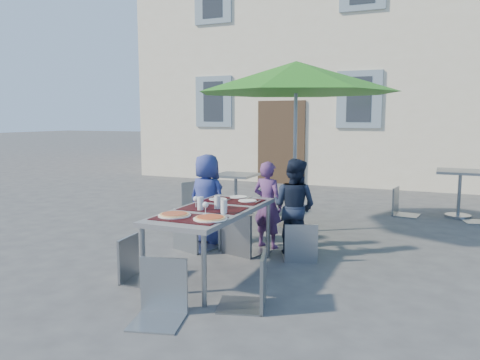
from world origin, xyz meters
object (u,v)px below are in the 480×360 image
at_px(chair_1, 242,206).
at_px(bg_chair_l_0, 193,179).
at_px(chair_0, 191,204).
at_px(chair_4, 252,248).
at_px(pizza_near_right, 210,218).
at_px(child_0, 207,199).
at_px(chair_2, 301,219).
at_px(dining_table, 213,214).
at_px(cafe_table_1, 460,183).
at_px(chair_5, 160,255).
at_px(child_2, 294,207).
at_px(bg_chair_r_0, 261,184).
at_px(patio_umbrella, 296,78).
at_px(bg_chair_l_1, 402,185).
at_px(child_1, 268,205).
at_px(pizza_near_left, 174,215).
at_px(cafe_table_0, 236,187).
at_px(chair_3, 136,233).

bearing_deg(chair_1, bg_chair_l_0, 130.28).
xyz_separation_m(chair_0, chair_4, (1.45, -1.44, -0.05)).
relative_size(pizza_near_right, child_0, 0.27).
bearing_deg(chair_2, chair_1, -177.34).
distance_m(dining_table, cafe_table_1, 5.17).
xyz_separation_m(chair_0, chair_5, (0.80, -1.98, -0.05)).
bearing_deg(child_2, child_0, 10.45).
relative_size(child_0, chair_2, 1.38).
relative_size(chair_2, chair_5, 0.92).
height_order(bg_chair_r_0, cafe_table_1, bg_chair_r_0).
distance_m(patio_umbrella, bg_chair_l_1, 3.02).
relative_size(child_2, bg_chair_l_1, 1.30).
xyz_separation_m(child_1, bg_chair_l_1, (1.50, 2.96, -0.03)).
bearing_deg(chair_0, pizza_near_left, -67.72).
distance_m(pizza_near_right, chair_4, 0.59).
bearing_deg(pizza_near_left, cafe_table_1, 60.58).
height_order(child_1, cafe_table_0, child_1).
relative_size(chair_3, patio_umbrella, 0.30).
bearing_deg(dining_table, pizza_near_right, -65.99).
bearing_deg(chair_1, bg_chair_r_0, 105.50).
xyz_separation_m(chair_2, patio_umbrella, (-0.50, 1.38, 1.81)).
height_order(chair_1, cafe_table_0, chair_1).
height_order(chair_3, chair_5, chair_5).
bearing_deg(child_0, bg_chair_l_0, -45.85).
distance_m(pizza_near_right, chair_5, 0.75).
bearing_deg(bg_chair_l_0, child_2, -38.82).
distance_m(child_1, chair_2, 0.71).
distance_m(dining_table, cafe_table_0, 3.29).
distance_m(child_0, chair_3, 1.70).
relative_size(pizza_near_right, chair_1, 0.32).
xyz_separation_m(chair_4, bg_chair_l_1, (0.92, 4.93, -0.01)).
xyz_separation_m(pizza_near_left, chair_5, (0.28, -0.72, -0.19)).
bearing_deg(bg_chair_r_0, cafe_table_0, -138.17).
xyz_separation_m(chair_5, cafe_table_0, (-1.20, 4.33, -0.07)).
height_order(pizza_near_left, chair_5, chair_5).
height_order(dining_table, bg_chair_l_0, bg_chair_l_0).
bearing_deg(bg_chair_l_0, dining_table, -57.60).
distance_m(chair_3, cafe_table_0, 3.65).
height_order(chair_3, bg_chair_r_0, bg_chair_r_0).
xyz_separation_m(chair_3, bg_chair_r_0, (-0.06, 3.96, 0.01)).
relative_size(patio_umbrella, bg_chair_l_0, 3.05).
distance_m(pizza_near_left, chair_3, 0.54).
height_order(pizza_near_left, patio_umbrella, patio_umbrella).
height_order(dining_table, chair_4, chair_4).
bearing_deg(chair_4, child_0, 127.71).
height_order(chair_2, patio_umbrella, patio_umbrella).
bearing_deg(chair_2, bg_chair_l_1, 74.84).
height_order(chair_1, chair_4, chair_1).
height_order(chair_2, bg_chair_l_1, bg_chair_l_1).
bearing_deg(bg_chair_l_1, patio_umbrella, -125.46).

